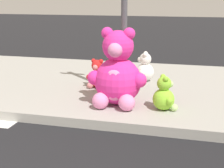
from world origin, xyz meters
name	(u,v)px	position (x,y,z in m)	size (l,w,h in m)	color
sidewalk	(86,84)	(0.00, 5.20, 0.07)	(28.00, 4.40, 0.15)	#9E9B93
plush_pink_large	(117,75)	(1.03, 3.81, 0.66)	(0.98, 0.86, 1.27)	#F22D93
plush_red	(97,76)	(0.39, 4.73, 0.38)	(0.44, 0.39, 0.57)	red
plush_white	(144,69)	(1.21, 5.47, 0.40)	(0.43, 0.48, 0.62)	white
plush_lime	(165,96)	(1.81, 3.73, 0.38)	(0.40, 0.41, 0.56)	#8CD133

